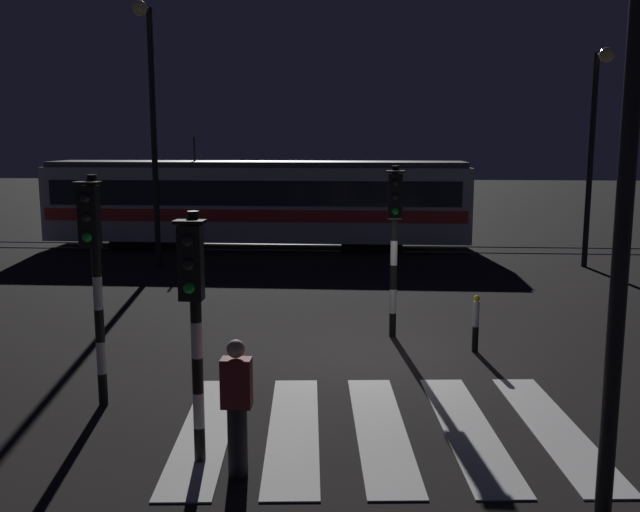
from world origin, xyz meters
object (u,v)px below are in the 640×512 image
Objects in this scene: traffic_light_median_centre at (394,226)px; pedestrian_waiting_at_kerb at (237,407)px; traffic_light_corner_near_left at (94,257)px; street_lamp_trackside_right at (595,131)px; bollard_island_edge at (476,323)px; traffic_light_kerb_mid_left at (194,301)px; tram at (257,202)px; street_lamp_trackside_left at (150,107)px.

traffic_light_median_centre reaches higher than pedestrian_waiting_at_kerb.
pedestrian_waiting_at_kerb is at bearing -39.34° from traffic_light_corner_near_left.
street_lamp_trackside_right reaches higher than pedestrian_waiting_at_kerb.
traffic_light_corner_near_left is at bearing -151.72° from bollard_island_edge.
traffic_light_kerb_mid_left is at bearing -113.80° from traffic_light_median_centre.
bollard_island_edge is at bearing -63.97° from tram.
street_lamp_trackside_right is 11.95m from tram.
traffic_light_kerb_mid_left is 2.65m from traffic_light_corner_near_left.
traffic_light_kerb_mid_left is (-2.61, -5.92, -0.22)m from traffic_light_median_centre.
traffic_light_median_centre is at bearing 71.61° from pedestrian_waiting_at_kerb.
traffic_light_kerb_mid_left is at bearing -70.86° from street_lamp_trackside_left.
street_lamp_trackside_right is at bearing 62.44° from bollard_island_edge.
traffic_light_median_centre is 0.52× the size of street_lamp_trackside_right.
street_lamp_trackside_left is 13.70m from street_lamp_trackside_right.
street_lamp_trackside_left is (-2.68, 11.51, 2.68)m from traffic_light_corner_near_left.
street_lamp_trackside_left is (-7.23, 7.38, 2.69)m from traffic_light_median_centre.
bollard_island_edge is at bearing 55.92° from pedestrian_waiting_at_kerb.
street_lamp_trackside_left reaches higher than pedestrian_waiting_at_kerb.
street_lamp_trackside_left reaches higher than bollard_island_edge.
traffic_light_kerb_mid_left is 0.40× the size of street_lamp_trackside_left.
tram reaches higher than bollard_island_edge.
pedestrian_waiting_at_kerb is at bearing -81.67° from tram.
street_lamp_trackside_right is (9.03, 14.39, 2.20)m from traffic_light_kerb_mid_left.
tram is at bearing 111.48° from traffic_light_median_centre.
bollard_island_edge is (-4.86, -9.32, -3.75)m from street_lamp_trackside_right.
street_lamp_trackside_left is at bearing 110.88° from pedestrian_waiting_at_kerb.
traffic_light_median_centre is at bearing 42.25° from traffic_light_corner_near_left.
tram is at bearing 90.58° from traffic_light_corner_near_left.
traffic_light_kerb_mid_left reaches higher than bollard_island_edge.
street_lamp_trackside_left is 0.51× the size of tram.
bollard_island_edge is (8.78, -8.23, -4.45)m from street_lamp_trackside_left.
traffic_light_corner_near_left is at bearing -89.42° from tram.
tram reaches higher than traffic_light_corner_near_left.
street_lamp_trackside_right is (13.64, 1.09, -0.71)m from street_lamp_trackside_left.
street_lamp_trackside_right reaches higher than traffic_light_corner_near_left.
bollard_island_edge is (3.61, 5.33, -0.32)m from pedestrian_waiting_at_kerb.
street_lamp_trackside_right is at bearing 57.90° from traffic_light_kerb_mid_left.
traffic_light_corner_near_left reaches higher than bollard_island_edge.
tram is 14.33m from bollard_island_edge.
street_lamp_trackside_left is (-4.62, 13.30, 2.91)m from traffic_light_kerb_mid_left.
street_lamp_trackside_right reaches higher than traffic_light_median_centre.
traffic_light_kerb_mid_left is at bearing -42.60° from traffic_light_corner_near_left.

